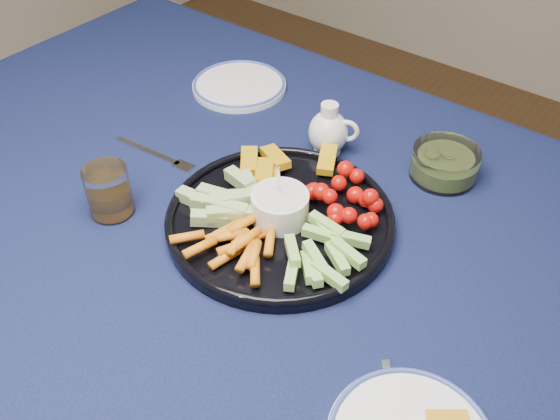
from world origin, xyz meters
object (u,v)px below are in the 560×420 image
Objects in this scene: pickle_bowl at (444,165)px; side_plate_extra at (239,85)px; crudite_platter at (278,216)px; dining_table at (270,270)px; creamer_pitcher at (329,132)px; juice_tumbler at (109,194)px.

side_plate_extra is at bearing 179.27° from pickle_bowl.
crudite_platter reaches higher than pickle_bowl.
pickle_bowl is (0.15, 0.28, 0.00)m from crudite_platter.
dining_table is 0.35m from pickle_bowl.
dining_table is 0.46m from side_plate_extra.
pickle_bowl is (0.15, 0.30, 0.11)m from dining_table.
creamer_pitcher is 0.51× the size of side_plate_extra.
crudite_platter is (0.00, 0.02, 0.11)m from dining_table.
creamer_pitcher is (-0.05, 0.21, 0.02)m from crudite_platter.
dining_table is 0.11m from crudite_platter.
crudite_platter is at bearing -118.26° from pickle_bowl.
juice_tumbler is 0.43× the size of side_plate_extra.
pickle_bowl is 0.57m from juice_tumbler.
juice_tumbler is at bearing -132.77° from pickle_bowl.
crudite_platter reaches higher than dining_table.
juice_tumbler is at bearing -153.42° from dining_table.
dining_table is at bearing -95.05° from crudite_platter.
creamer_pitcher is (-0.05, 0.24, 0.13)m from dining_table.
side_plate_extra is (-0.27, 0.07, -0.03)m from creamer_pitcher.
side_plate_extra is (-0.09, 0.42, -0.03)m from juice_tumbler.
juice_tumbler is at bearing -117.60° from creamer_pitcher.
creamer_pitcher is at bearing 103.50° from crudite_platter.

